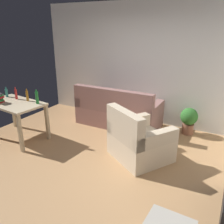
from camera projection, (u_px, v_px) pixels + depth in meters
name	position (u px, v px, depth m)	size (l,w,h in m)	color
ground_plane	(93.00, 162.00, 4.02)	(5.20, 4.40, 0.02)	tan
wall_rear	(144.00, 64.00, 5.36)	(5.20, 0.10, 2.70)	silver
couch	(118.00, 113.00, 5.37)	(1.87, 0.84, 0.92)	#996B66
desk	(15.00, 108.00, 4.64)	(1.26, 0.82, 0.76)	#C6B28E
potted_plant	(189.00, 119.00, 4.94)	(0.36, 0.36, 0.57)	brown
armchair	(138.00, 141.00, 4.02)	(1.21, 1.19, 0.92)	beige
bottle_tall	(7.00, 93.00, 4.94)	(0.05, 0.05, 0.21)	teal
bottle_red	(16.00, 94.00, 4.79)	(0.05, 0.05, 0.24)	#AD2323
bottle_amber	(27.00, 96.00, 4.67)	(0.05, 0.05, 0.24)	#9E6019
bottle_green	(37.00, 98.00, 4.49)	(0.06, 0.06, 0.28)	#1E722D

